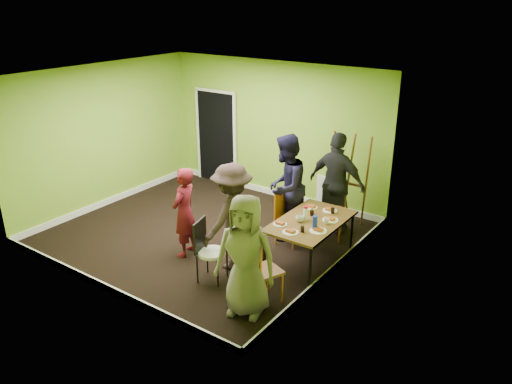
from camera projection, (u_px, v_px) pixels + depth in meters
ground at (205, 233)px, 8.93m from camera, size 5.00×5.00×0.00m
room_walls at (203, 181)px, 8.61m from camera, size 5.04×4.54×2.82m
dining_table at (311, 224)px, 7.69m from camera, size 0.90×1.50×0.75m
chair_left_far at (285, 214)px, 8.42m from camera, size 0.42×0.41×0.94m
chair_left_near at (244, 234)px, 7.68m from camera, size 0.53×0.53×0.99m
chair_back_end at (333, 200)px, 8.68m from camera, size 0.51×0.55×0.93m
chair_front_end at (260, 266)px, 6.75m from camera, size 0.53×0.54×1.00m
chair_bentwood at (208, 247)px, 7.33m from camera, size 0.45×0.44×0.95m
easel at (352, 182)px, 8.81m from camera, size 0.72×0.68×1.81m
plate_near_left at (311, 207)px, 8.11m from camera, size 0.22×0.22×0.01m
plate_near_right at (280, 224)px, 7.52m from camera, size 0.21×0.21×0.01m
plate_far_back at (330, 211)px, 8.00m from camera, size 0.24×0.24×0.01m
plate_far_front at (290, 232)px, 7.27m from camera, size 0.24×0.24×0.01m
plate_wall_back at (330, 220)px, 7.66m from camera, size 0.25×0.25×0.01m
plate_wall_front at (318, 231)px, 7.31m from camera, size 0.26×0.26×0.01m
thermos at (306, 214)px, 7.64m from camera, size 0.07×0.07×0.20m
blue_bottle at (315, 223)px, 7.33m from camera, size 0.08×0.08×0.22m
orange_bottle at (312, 211)px, 7.90m from camera, size 0.04×0.04×0.09m
glass_mid at (312, 213)px, 7.82m from camera, size 0.06×0.06×0.09m
glass_back at (333, 211)px, 7.89m from camera, size 0.06×0.06×0.09m
glass_front at (302, 229)px, 7.28m from camera, size 0.06×0.06×0.09m
cup_a at (300, 219)px, 7.61m from camera, size 0.12×0.12×0.09m
cup_b at (326, 221)px, 7.55m from camera, size 0.09×0.09×0.08m
person_standing at (184, 212)px, 7.96m from camera, size 0.47×0.61×1.49m
person_left_far at (286, 187)px, 8.49m from camera, size 0.85×1.01×1.85m
person_left_near at (232, 217)px, 7.55m from camera, size 0.74×1.15×1.69m
person_back_end at (337, 183)px, 8.70m from camera, size 1.09×0.51×1.82m
person_front_end at (246, 256)px, 6.44m from camera, size 0.94×0.75×1.68m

